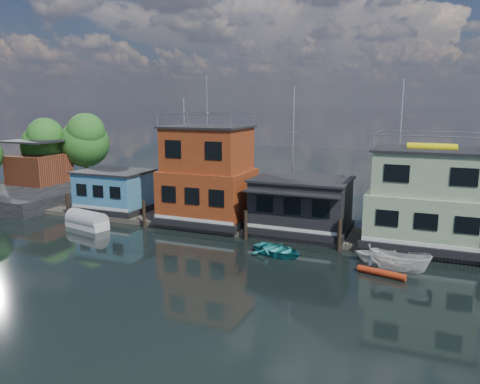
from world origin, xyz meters
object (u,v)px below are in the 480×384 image
at_px(houseboat_red, 208,176).
at_px(red_kayak, 381,273).
at_px(houseboat_blue, 115,191).
at_px(dinghy_teal, 278,250).
at_px(dinghy_white, 371,253).
at_px(motorboat, 400,262).
at_px(tarp_runabout, 87,221).
at_px(houseboat_green, 428,199).
at_px(houseboat_dark, 301,204).

bearing_deg(houseboat_red, red_kayak, -24.46).
xyz_separation_m(houseboat_blue, dinghy_teal, (17.42, -5.45, -1.83)).
bearing_deg(dinghy_white, houseboat_blue, 83.96).
bearing_deg(motorboat, red_kayak, 143.97).
bearing_deg(houseboat_red, dinghy_teal, -34.52).
distance_m(tarp_runabout, dinghy_white, 22.57).
bearing_deg(houseboat_green, houseboat_blue, -180.00).
height_order(motorboat, red_kayak, motorboat).
bearing_deg(red_kayak, houseboat_red, 168.95).
relative_size(houseboat_red, houseboat_green, 1.41).
height_order(houseboat_green, red_kayak, houseboat_green).
distance_m(houseboat_red, red_kayak, 16.69).
bearing_deg(houseboat_green, red_kayak, -108.33).
height_order(dinghy_teal, dinghy_white, dinghy_white).
relative_size(houseboat_blue, motorboat, 1.75).
bearing_deg(tarp_runabout, dinghy_white, 13.54).
height_order(dinghy_teal, red_kayak, dinghy_teal).
xyz_separation_m(houseboat_green, dinghy_teal, (-9.08, -5.45, -3.17)).
bearing_deg(dinghy_white, houseboat_dark, 57.99).
bearing_deg(dinghy_teal, motorboat, -72.77).
relative_size(houseboat_green, tarp_runabout, 2.06).
relative_size(tarp_runabout, motorboat, 1.11).
bearing_deg(red_kayak, houseboat_green, 85.09).
xyz_separation_m(houseboat_dark, dinghy_white, (5.87, -4.36, -1.82)).
height_order(houseboat_blue, tarp_runabout, houseboat_blue).
bearing_deg(red_kayak, tarp_runabout, -171.18).
bearing_deg(tarp_runabout, houseboat_blue, 111.87).
bearing_deg(red_kayak, houseboat_blue, 177.94).
relative_size(motorboat, dinghy_teal, 1.01).
bearing_deg(dinghy_white, houseboat_green, -30.95).
relative_size(houseboat_blue, dinghy_white, 2.83).
relative_size(houseboat_blue, houseboat_green, 0.76).
height_order(houseboat_blue, houseboat_dark, houseboat_dark).
height_order(houseboat_dark, red_kayak, houseboat_dark).
xyz_separation_m(houseboat_dark, dinghy_teal, (-0.08, -5.43, -2.04)).
xyz_separation_m(tarp_runabout, dinghy_white, (22.57, 0.45, 0.01)).
bearing_deg(dinghy_white, motorboat, -122.30).
distance_m(houseboat_red, dinghy_teal, 10.31).
bearing_deg(houseboat_green, houseboat_dark, -179.88).
distance_m(houseboat_red, dinghy_white, 14.97).
bearing_deg(motorboat, tarp_runabout, 96.16).
relative_size(tarp_runabout, dinghy_white, 1.80).
bearing_deg(dinghy_white, dinghy_teal, 104.75).
bearing_deg(houseboat_blue, dinghy_teal, -17.37).
height_order(houseboat_blue, motorboat, houseboat_blue).
distance_m(houseboat_blue, houseboat_dark, 17.50).
xyz_separation_m(houseboat_green, red_kayak, (-2.23, -6.72, -3.34)).
height_order(houseboat_red, dinghy_teal, houseboat_red).
distance_m(dinghy_teal, red_kayak, 6.97).
bearing_deg(houseboat_red, houseboat_blue, -180.00).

